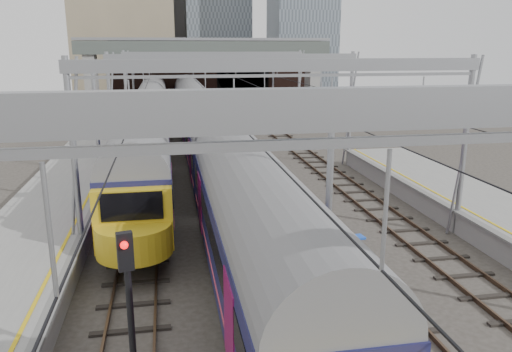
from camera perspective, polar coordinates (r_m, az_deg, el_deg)
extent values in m
cube|color=slate|center=(16.20, -22.11, -13.20)|extent=(0.35, 55.00, 0.12)
cube|color=gold|center=(16.29, -23.89, -12.98)|extent=(0.12, 55.00, 0.01)
cube|color=#4C3828|center=(27.88, -14.04, -3.02)|extent=(0.08, 80.00, 0.16)
cube|color=#4C3828|center=(27.81, -11.08, -2.90)|extent=(0.08, 80.00, 0.16)
cube|color=black|center=(27.85, -12.55, -3.11)|extent=(2.40, 80.00, 0.14)
cube|color=#4C3828|center=(27.87, -5.81, -2.66)|extent=(0.08, 80.00, 0.16)
cube|color=#4C3828|center=(28.01, -2.87, -2.51)|extent=(0.08, 80.00, 0.16)
cube|color=black|center=(27.95, -4.33, -2.73)|extent=(2.40, 80.00, 0.14)
cube|color=#4C3828|center=(28.43, 2.26, -2.24)|extent=(0.08, 80.00, 0.16)
cube|color=#4C3828|center=(28.76, 5.06, -2.09)|extent=(0.08, 80.00, 0.16)
cube|color=black|center=(28.61, 3.66, -2.31)|extent=(2.40, 80.00, 0.14)
cube|color=#4C3828|center=(29.52, 9.86, -1.81)|extent=(0.08, 80.00, 0.16)
cube|color=#4C3828|center=(30.04, 12.44, -1.66)|extent=(0.08, 80.00, 0.16)
cube|color=black|center=(29.80, 11.16, -1.87)|extent=(2.40, 80.00, 0.14)
cylinder|color=gray|center=(20.34, -20.03, 1.45)|extent=(0.24, 0.24, 8.00)
cylinder|color=gray|center=(23.80, 22.70, 3.01)|extent=(0.24, 0.24, 8.00)
cube|color=gray|center=(20.12, 3.22, 12.53)|extent=(16.80, 0.28, 0.50)
cylinder|color=gray|center=(34.02, -16.26, 6.72)|extent=(0.24, 0.24, 8.00)
cylinder|color=gray|center=(36.20, 10.73, 7.48)|extent=(0.24, 0.24, 8.00)
cube|color=gray|center=(33.89, -2.41, 13.36)|extent=(16.80, 0.28, 0.50)
cylinder|color=gray|center=(47.88, -14.63, 8.95)|extent=(0.24, 0.24, 8.00)
cylinder|color=gray|center=(49.45, 4.93, 9.52)|extent=(0.24, 0.24, 8.00)
cube|color=gray|center=(47.79, -4.79, 13.67)|extent=(16.80, 0.28, 0.50)
cylinder|color=gray|center=(59.82, -13.83, 10.03)|extent=(0.24, 0.24, 8.00)
cylinder|color=gray|center=(61.08, 1.96, 10.52)|extent=(0.24, 0.24, 8.00)
cube|color=gray|center=(59.74, -5.95, 13.82)|extent=(16.80, 0.28, 0.50)
cube|color=black|center=(26.74, -13.20, 8.17)|extent=(0.03, 80.00, 0.03)
cube|color=black|center=(26.84, -4.56, 8.52)|extent=(0.03, 80.00, 0.03)
cube|color=black|center=(27.52, 3.85, 8.68)|extent=(0.03, 80.00, 0.03)
cube|color=black|center=(28.76, 11.70, 8.67)|extent=(0.03, 80.00, 0.03)
cube|color=black|center=(64.02, -4.35, 11.12)|extent=(26.00, 2.00, 9.00)
cube|color=black|center=(63.54, -1.49, 9.41)|extent=(6.50, 0.10, 5.20)
cylinder|color=black|center=(63.36, -1.50, 11.75)|extent=(6.50, 0.10, 6.50)
cube|color=black|center=(63.15, -15.19, 7.88)|extent=(6.00, 1.50, 3.00)
cube|color=gray|center=(58.24, -18.23, 9.71)|extent=(1.20, 2.50, 8.20)
cube|color=gray|center=(60.21, 6.44, 10.47)|extent=(1.20, 2.50, 8.20)
cube|color=#4A534D|center=(57.75, -5.81, 14.39)|extent=(28.00, 3.00, 1.40)
cube|color=gray|center=(57.75, -5.83, 15.28)|extent=(28.00, 3.00, 0.30)
cube|color=tan|center=(77.79, -14.78, 16.10)|extent=(14.00, 12.00, 22.00)
cube|color=gray|center=(91.60, -8.89, 14.84)|extent=(18.00, 14.00, 18.00)
cube|color=black|center=(41.17, -6.37, 3.34)|extent=(2.29, 67.83, 0.70)
cube|color=#131A44|center=(40.84, -6.44, 6.02)|extent=(2.92, 67.83, 2.60)
cylinder|color=slate|center=(40.67, -6.50, 7.84)|extent=(2.86, 67.33, 2.86)
cube|color=black|center=(40.78, -6.46, 6.60)|extent=(2.94, 66.63, 0.78)
cube|color=#D54254|center=(40.95, -6.41, 5.01)|extent=(2.94, 66.83, 0.12)
cube|color=black|center=(52.06, -11.66, 5.48)|extent=(2.28, 67.50, 0.70)
cube|color=#131A44|center=(51.80, -11.77, 7.60)|extent=(2.90, 67.50, 2.59)
cylinder|color=slate|center=(51.66, -11.85, 9.03)|extent=(2.84, 67.00, 2.84)
cube|color=black|center=(51.75, -11.79, 8.06)|extent=(2.92, 66.30, 0.78)
cube|color=#D54254|center=(51.89, -11.73, 6.81)|extent=(2.92, 66.50, 0.12)
cube|color=gold|center=(18.61, -13.85, -5.05)|extent=(2.84, 0.60, 2.39)
cube|color=black|center=(18.25, -14.00, -3.39)|extent=(2.18, 0.08, 1.04)
cylinder|color=black|center=(11.83, -14.03, -16.78)|extent=(0.15, 0.15, 4.48)
cube|color=black|center=(10.78, -14.72, -8.33)|extent=(0.36, 0.25, 0.84)
sphere|color=red|center=(10.60, -14.84, -7.65)|extent=(0.17, 0.17, 0.17)
cube|color=blue|center=(17.10, 6.51, -14.42)|extent=(0.98, 0.85, 0.10)
cube|color=blue|center=(22.72, -0.37, -6.72)|extent=(1.14, 0.98, 0.11)
cube|color=blue|center=(22.89, 11.32, -6.88)|extent=(0.82, 0.63, 0.09)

